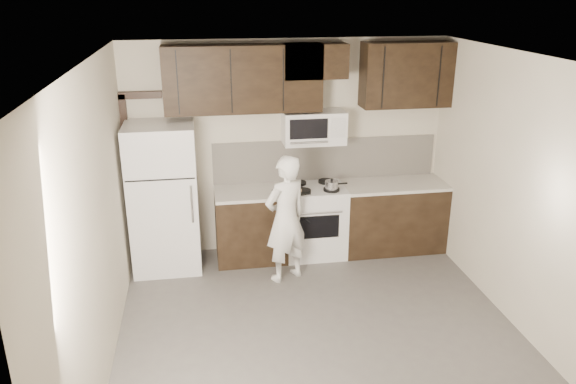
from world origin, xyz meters
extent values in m
plane|color=#54514E|center=(0.00, 0.00, 0.00)|extent=(4.50, 4.50, 0.00)
plane|color=#BBB29F|center=(0.00, 2.25, 1.35)|extent=(4.00, 0.00, 4.00)
plane|color=white|center=(0.00, 0.00, 2.70)|extent=(4.50, 4.50, 0.00)
cube|color=black|center=(-0.52, 1.94, 0.43)|extent=(0.87, 0.62, 0.87)
cube|color=black|center=(1.34, 1.94, 0.43)|extent=(1.32, 0.62, 0.87)
cube|color=silver|center=(-0.52, 1.94, 0.89)|extent=(0.87, 0.64, 0.04)
cube|color=silver|center=(1.34, 1.94, 0.89)|extent=(1.32, 0.64, 0.04)
cube|color=silver|center=(0.30, 1.94, 0.45)|extent=(0.76, 0.62, 0.89)
cube|color=silver|center=(0.30, 1.94, 0.90)|extent=(0.76, 0.62, 0.02)
cube|color=black|center=(0.30, 1.63, 0.50)|extent=(0.50, 0.01, 0.30)
cylinder|color=silver|center=(0.30, 1.60, 0.70)|extent=(0.55, 0.02, 0.02)
cylinder|color=black|center=(0.12, 1.79, 0.93)|extent=(0.20, 0.20, 0.03)
cylinder|color=black|center=(0.48, 1.79, 0.93)|extent=(0.20, 0.20, 0.03)
cylinder|color=black|center=(0.12, 2.09, 0.93)|extent=(0.20, 0.20, 0.03)
cylinder|color=black|center=(0.48, 2.09, 0.93)|extent=(0.20, 0.20, 0.03)
cube|color=beige|center=(0.50, 2.24, 1.18)|extent=(2.90, 0.02, 0.54)
cube|color=black|center=(-0.55, 2.08, 2.26)|extent=(1.85, 0.35, 0.78)
cube|color=black|center=(1.45, 2.08, 2.26)|extent=(1.10, 0.35, 0.78)
cube|color=black|center=(0.30, 2.08, 2.45)|extent=(0.76, 0.35, 0.40)
cube|color=silver|center=(0.30, 2.06, 1.65)|extent=(0.76, 0.38, 0.40)
cube|color=black|center=(0.20, 1.86, 1.68)|extent=(0.46, 0.01, 0.24)
cube|color=silver|center=(0.56, 1.86, 1.68)|extent=(0.18, 0.01, 0.24)
cylinder|color=silver|center=(0.20, 1.84, 1.52)|extent=(0.46, 0.02, 0.02)
cube|color=silver|center=(-1.55, 1.89, 0.90)|extent=(0.80, 0.72, 1.80)
cube|color=black|center=(-1.55, 1.53, 1.25)|extent=(0.77, 0.01, 0.02)
cylinder|color=silver|center=(-1.22, 1.50, 0.95)|extent=(0.03, 0.03, 0.45)
cube|color=black|center=(-1.96, 2.21, 1.05)|extent=(0.08, 0.08, 2.10)
cube|color=black|center=(-1.75, 2.21, 2.08)|extent=(0.50, 0.08, 0.08)
cylinder|color=silver|center=(0.48, 1.79, 0.97)|extent=(0.16, 0.16, 0.13)
sphere|color=black|center=(0.48, 1.79, 1.05)|extent=(0.03, 0.03, 0.03)
cylinder|color=black|center=(0.60, 1.80, 0.99)|extent=(0.15, 0.03, 0.02)
cube|color=black|center=(-0.02, 1.79, 0.92)|extent=(0.45, 0.38, 0.02)
cylinder|color=#D0B48B|center=(-0.02, 1.79, 0.94)|extent=(0.32, 0.32, 0.02)
imported|color=white|center=(-0.16, 1.34, 0.76)|extent=(0.66, 0.58, 1.52)
camera|label=1|loc=(-1.09, -4.53, 3.29)|focal=35.00mm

